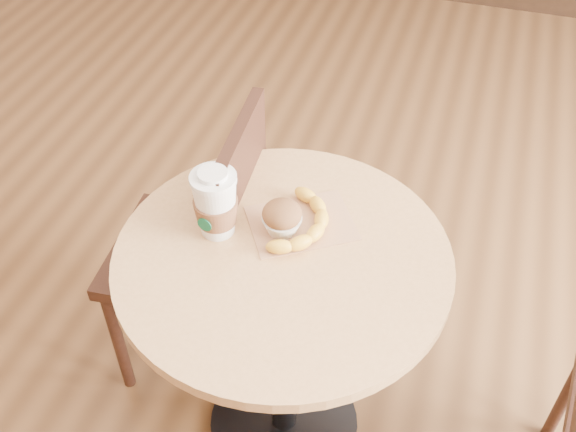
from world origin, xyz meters
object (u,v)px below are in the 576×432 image
Objects in this scene: cafe_table at (283,307)px; muffin at (282,218)px; chair_left at (204,246)px; coffee_cup at (216,205)px; banana at (305,222)px.

cafe_table is 8.21× the size of muffin.
cafe_table is 0.34m from chair_left.
coffee_cup is at bearing -164.74° from muffin.
muffin reaches higher than cafe_table.
banana reaches higher than cafe_table.
chair_left is at bearing 171.28° from banana.
cafe_table is 0.84× the size of chair_left.
chair_left is 9.79× the size of muffin.
muffin is 0.06m from banana.
chair_left is at bearing 148.07° from cafe_table.
coffee_cup reaches higher than cafe_table.
cafe_table is 3.10× the size of banana.
coffee_cup is at bearing -154.26° from banana.
banana is (0.19, 0.07, -0.06)m from coffee_cup.
muffin is (0.14, 0.04, -0.03)m from coffee_cup.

